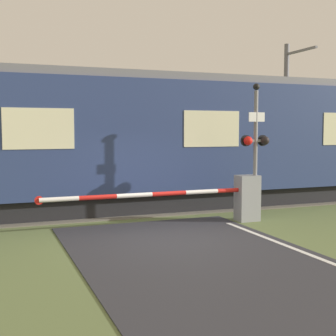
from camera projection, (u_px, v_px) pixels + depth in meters
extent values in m
plane|color=#5B6B3D|center=(168.00, 239.00, 10.67)|extent=(80.00, 80.00, 0.00)
cube|color=#666056|center=(120.00, 209.00, 14.51)|extent=(36.00, 3.20, 0.03)
cube|color=#595451|center=(126.00, 211.00, 13.83)|extent=(36.00, 0.08, 0.10)
cube|color=#595451|center=(114.00, 204.00, 15.17)|extent=(36.00, 0.08, 0.10)
cube|color=black|center=(192.00, 196.00, 15.37)|extent=(16.65, 2.43, 0.60)
cube|color=navy|center=(192.00, 137.00, 15.21)|extent=(18.10, 2.86, 3.32)
cube|color=slate|center=(192.00, 81.00, 15.06)|extent=(17.74, 2.63, 0.24)
cube|color=beige|center=(212.00, 129.00, 13.85)|extent=(1.81, 0.02, 1.06)
cube|color=beige|center=(39.00, 129.00, 12.06)|extent=(1.81, 0.02, 1.06)
cube|color=gray|center=(247.00, 198.00, 12.74)|extent=(0.60, 0.44, 1.25)
cylinder|color=gray|center=(247.00, 189.00, 12.72)|extent=(0.16, 0.16, 0.18)
cylinder|color=red|center=(233.00, 190.00, 12.55)|extent=(0.92, 0.11, 0.11)
cylinder|color=white|center=(202.00, 192.00, 12.22)|extent=(0.92, 0.11, 0.11)
cylinder|color=red|center=(169.00, 193.00, 11.89)|extent=(0.92, 0.11, 0.11)
cylinder|color=white|center=(134.00, 195.00, 11.56)|extent=(0.92, 0.11, 0.11)
cylinder|color=red|center=(98.00, 197.00, 11.23)|extent=(0.92, 0.11, 0.11)
cylinder|color=white|center=(59.00, 199.00, 10.90)|extent=(0.92, 0.11, 0.11)
cylinder|color=red|center=(39.00, 200.00, 10.74)|extent=(0.20, 0.02, 0.20)
cylinder|color=gray|center=(255.00, 156.00, 12.63)|extent=(0.11, 0.11, 3.53)
cube|color=gray|center=(256.00, 141.00, 12.59)|extent=(0.64, 0.07, 0.07)
sphere|color=red|center=(248.00, 141.00, 12.45)|extent=(0.24, 0.24, 0.24)
sphere|color=black|center=(265.00, 141.00, 12.64)|extent=(0.24, 0.24, 0.24)
cylinder|color=black|center=(246.00, 141.00, 12.56)|extent=(0.30, 0.06, 0.30)
cylinder|color=black|center=(263.00, 141.00, 12.74)|extent=(0.30, 0.06, 0.30)
cube|color=white|center=(257.00, 117.00, 12.51)|extent=(0.48, 0.02, 0.25)
sphere|color=black|center=(256.00, 87.00, 12.48)|extent=(0.18, 0.18, 0.18)
cylinder|color=slate|center=(285.00, 118.00, 18.74)|extent=(0.20, 0.20, 5.87)
cube|color=slate|center=(301.00, 51.00, 17.69)|extent=(0.10, 1.80, 0.08)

